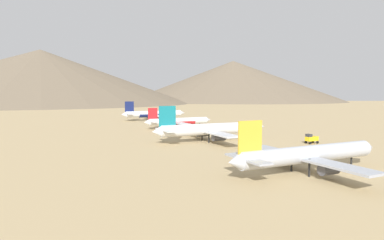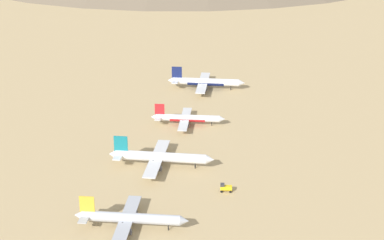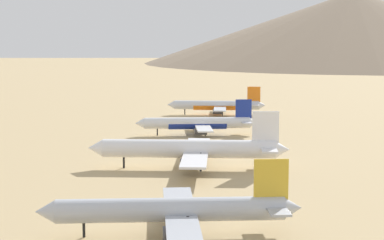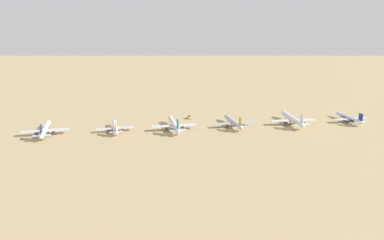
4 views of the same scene
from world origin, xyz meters
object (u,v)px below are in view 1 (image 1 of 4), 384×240
Objects in this scene: parked_jet_3 at (307,155)px; parked_jet_5 at (178,121)px; parked_jet_6 at (154,114)px; service_truck at (311,138)px; parked_jet_4 at (211,129)px.

parked_jet_3 is 109.97m from parked_jet_5.
parked_jet_6 reaches higher than service_truck.
parked_jet_3 is at bearing -96.07° from parked_jet_5.
parked_jet_5 is at bearing -94.99° from parked_jet_6.
service_truck is at bearing -81.48° from parked_jet_6.
parked_jet_4 reaches higher than parked_jet_6.
service_truck is (37.15, 34.46, -2.50)m from parked_jet_3.
parked_jet_6 is (12.96, 113.25, -0.25)m from parked_jet_4.
parked_jet_4 is at bearing 146.49° from service_truck.
parked_jet_6 is (16.89, 169.70, 0.21)m from parked_jet_3.
parked_jet_3 is 0.94× the size of parked_jet_6.
parked_jet_5 is 60.58m from parked_jet_6.
parked_jet_3 is 56.59m from parked_jet_4.
parked_jet_4 reaches higher than service_truck.
parked_jet_4 reaches higher than parked_jet_5.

